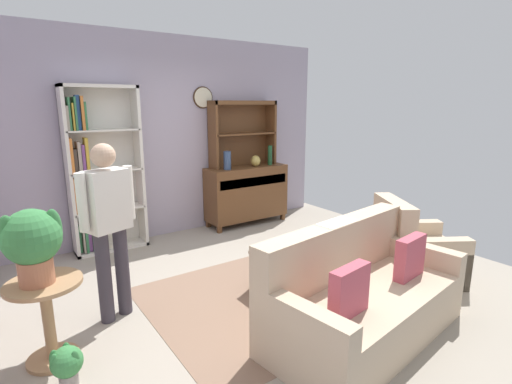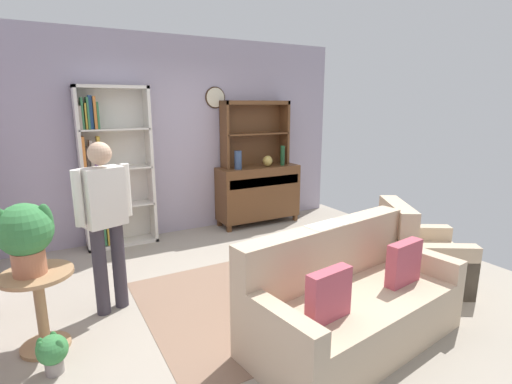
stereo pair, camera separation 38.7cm
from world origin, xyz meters
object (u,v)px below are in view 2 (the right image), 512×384
at_px(sideboard, 258,192).
at_px(person_reading, 105,216).
at_px(bookshelf, 110,170).
at_px(armchair_floral, 418,258).
at_px(vase_tall, 238,160).
at_px(book_stack, 307,248).
at_px(bottle_wine, 282,156).
at_px(sideboard_hutch, 255,125).
at_px(vase_round, 268,161).
at_px(potted_plant_small, 52,351).
at_px(coffee_table, 291,258).
at_px(potted_plant_large, 25,234).
at_px(couch_floral, 349,303).
at_px(plant_stand, 40,302).

xyz_separation_m(sideboard, person_reading, (-2.50, -1.67, 0.40)).
relative_size(bookshelf, armchair_floral, 1.99).
xyz_separation_m(vase_tall, book_stack, (-0.32, -2.17, -0.60)).
bearing_deg(book_stack, bottle_wine, 63.08).
relative_size(sideboard_hutch, vase_round, 6.47).
distance_m(vase_round, bottle_wine, 0.27).
xyz_separation_m(vase_tall, potted_plant_small, (-2.63, -2.31, -0.89)).
height_order(sideboard_hutch, coffee_table, sideboard_hutch).
height_order(vase_round, person_reading, person_reading).
bearing_deg(potted_plant_large, sideboard, 33.26).
relative_size(couch_floral, plant_stand, 2.99).
bearing_deg(person_reading, potted_plant_small, -125.86).
relative_size(plant_stand, person_reading, 0.41).
xyz_separation_m(couch_floral, person_reading, (-1.60, 1.41, 0.59)).
bearing_deg(book_stack, sideboard, 72.57).
bearing_deg(couch_floral, coffee_table, 85.72).
relative_size(plant_stand, potted_plant_small, 2.19).
relative_size(vase_tall, person_reading, 0.18).
distance_m(bottle_wine, coffee_table, 2.51).
relative_size(person_reading, book_stack, 8.84).
distance_m(bookshelf, person_reading, 1.79).
xyz_separation_m(vase_round, potted_plant_small, (-3.15, -2.32, -0.83)).
xyz_separation_m(potted_plant_small, book_stack, (2.31, 0.14, 0.29)).
bearing_deg(potted_plant_large, bookshelf, 66.41).
bearing_deg(coffee_table, plant_stand, 176.51).
height_order(sideboard, vase_tall, vase_tall).
distance_m(sideboard_hutch, vase_round, 0.60).
distance_m(bottle_wine, plant_stand, 4.02).
height_order(vase_tall, person_reading, person_reading).
distance_m(sideboard, plant_stand, 3.67).
height_order(potted_plant_large, coffee_table, potted_plant_large).
bearing_deg(person_reading, bottle_wine, 28.68).
bearing_deg(bottle_wine, bookshelf, 176.10).
relative_size(person_reading, coffee_table, 1.95).
relative_size(coffee_table, book_stack, 4.53).
distance_m(vase_tall, person_reading, 2.65).
relative_size(bottle_wine, potted_plant_small, 1.07).
height_order(vase_round, armchair_floral, vase_round).
bearing_deg(couch_floral, armchair_floral, 16.22).
relative_size(vase_round, plant_stand, 0.27).
distance_m(potted_plant_large, potted_plant_small, 0.86).
relative_size(sideboard, vase_round, 7.65).
xyz_separation_m(bookshelf, person_reading, (-0.33, -1.76, -0.12)).
xyz_separation_m(potted_plant_large, coffee_table, (2.26, -0.13, -0.60)).
xyz_separation_m(bottle_wine, book_stack, (-1.10, -2.16, -0.62)).
bearing_deg(couch_floral, bookshelf, 111.86).
bearing_deg(sideboard, potted_plant_large, -146.74).
bearing_deg(person_reading, plant_stand, -148.00).
relative_size(vase_round, couch_floral, 0.09).
bearing_deg(bookshelf, couch_floral, -68.14).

